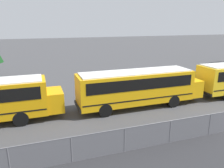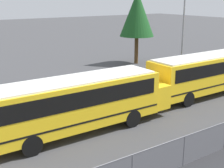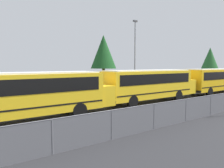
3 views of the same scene
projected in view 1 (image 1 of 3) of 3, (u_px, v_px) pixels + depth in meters
The scene contains 1 object.
school_bus_3 at pixel (138, 86), 18.90m from camera, with size 11.45×2.60×3.23m.
Camera 1 is at (-13.33, -10.26, 7.20)m, focal length 35.00 mm.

